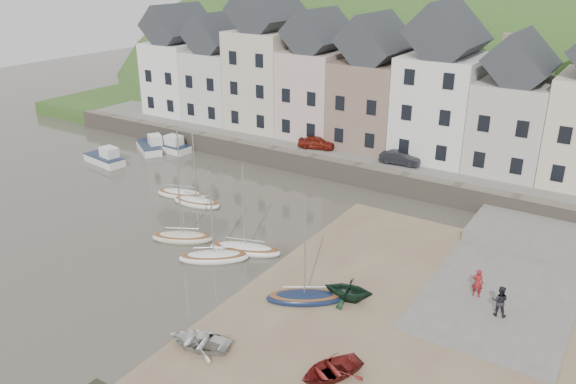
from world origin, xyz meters
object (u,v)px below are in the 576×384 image
Objects in this scene: rowboat_red at (331,370)px; car_left at (317,142)px; rowboat_green at (349,289)px; person_red at (478,283)px; person_dark at (500,301)px; car_right at (400,158)px; rowboat_white at (199,341)px; sailboat_0 at (182,194)px.

rowboat_red is 29.89m from car_left.
person_red is (6.02, 4.30, 0.20)m from rowboat_green.
rowboat_red is at bearing 51.14° from person_dark.
car_left is at bearing -158.72° from rowboat_green.
car_right is (-11.01, 15.02, 1.20)m from person_red.
person_dark reaches higher than rowboat_white.
car_right reaches higher than rowboat_red.
person_red is at bearing -143.02° from car_left.
person_dark is 0.51× the size of car_right.
rowboat_white is 1.20× the size of rowboat_green.
car_right is (13.61, 12.92, 1.91)m from sailboat_0.
rowboat_white is at bearing 33.60° from person_dark.
car_right is at bearing 43.51° from sailboat_0.
person_dark is (26.16, -3.38, 0.75)m from sailboat_0.
person_dark is at bearing 88.32° from rowboat_red.
rowboat_white is at bearing -176.81° from car_left.
rowboat_red is 1.78× the size of person_dark.
rowboat_white is 1.91× the size of person_red.
rowboat_white is 1.85× the size of person_dark.
rowboat_white is at bearing 175.66° from car_right.
rowboat_red is 1.84× the size of person_red.
sailboat_0 is at bearing 127.76° from car_right.
rowboat_green is 20.00m from car_right.
rowboat_green is at bearing 13.11° from person_dark.
person_dark is 0.51× the size of car_left.
rowboat_green is at bearing 138.50° from rowboat_red.
car_right is at bearing -59.41° from person_red.
rowboat_green is at bearing 136.61° from rowboat_white.
sailboat_0 is 1.92× the size of rowboat_white.
person_dark is (11.89, 10.81, 0.61)m from rowboat_white.
sailboat_0 is at bearing 177.46° from rowboat_red.
sailboat_0 is at bearing -16.05° from person_dark.
sailboat_0 is at bearing -10.54° from person_red.
car_left is at bearing 84.25° from car_right.
car_left is (5.26, 12.92, 1.93)m from sailboat_0.
rowboat_green reaches higher than rowboat_white.
rowboat_green is 0.79× the size of car_left.
person_red is at bearing -149.51° from car_right.
rowboat_green reaches higher than rowboat_red.
car_left reaches higher than car_right.
car_left is (-9.01, 27.10, 1.79)m from rowboat_white.
car_left reaches higher than rowboat_white.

